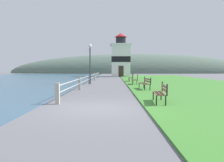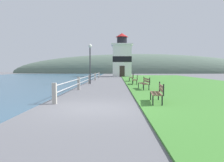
# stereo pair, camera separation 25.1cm
# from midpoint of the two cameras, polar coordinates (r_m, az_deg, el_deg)

# --- Properties ---
(ground_plane) EXTENTS (160.00, 160.00, 0.00)m
(ground_plane) POSITION_cam_midpoint_polar(r_m,az_deg,el_deg) (8.71, -4.25, -7.12)
(ground_plane) COLOR slate
(grass_verge) EXTENTS (12.00, 45.75, 0.06)m
(grass_verge) POSITION_cam_midpoint_polar(r_m,az_deg,el_deg) (24.86, 17.67, -0.35)
(grass_verge) COLOR #428433
(grass_verge) RESTS_ON ground_plane
(seawall_railing) EXTENTS (0.18, 25.11, 0.94)m
(seawall_railing) POSITION_cam_midpoint_polar(r_m,az_deg,el_deg) (22.16, -5.65, 0.72)
(seawall_railing) COLOR #A8A399
(seawall_railing) RESTS_ON ground_plane
(park_bench_near) EXTENTS (0.63, 1.66, 0.94)m
(park_bench_near) POSITION_cam_midpoint_polar(r_m,az_deg,el_deg) (9.89, 12.64, -2.79)
(park_bench_near) COLOR brown
(park_bench_near) RESTS_ON ground_plane
(park_bench_midway) EXTENTS (0.65, 1.89, 0.94)m
(park_bench_midway) POSITION_cam_midpoint_polar(r_m,az_deg,el_deg) (16.02, 8.96, -0.40)
(park_bench_midway) COLOR brown
(park_bench_midway) RESTS_ON ground_plane
(park_bench_far) EXTENTS (0.65, 1.76, 0.94)m
(park_bench_far) POSITION_cam_midpoint_polar(r_m,az_deg,el_deg) (20.70, 6.56, 0.47)
(park_bench_far) COLOR brown
(park_bench_far) RESTS_ON ground_plane
(park_bench_by_lighthouse) EXTENTS (0.53, 1.75, 0.94)m
(park_bench_by_lighthouse) POSITION_cam_midpoint_polar(r_m,az_deg,el_deg) (25.43, 5.47, 1.02)
(park_bench_by_lighthouse) COLOR brown
(park_bench_by_lighthouse) RESTS_ON ground_plane
(lighthouse) EXTENTS (3.89, 3.89, 8.05)m
(lighthouse) POSITION_cam_midpoint_polar(r_m,az_deg,el_deg) (40.91, 2.78, 6.00)
(lighthouse) COLOR white
(lighthouse) RESTS_ON ground_plane
(lamp_post) EXTENTS (0.36, 0.36, 3.96)m
(lamp_post) POSITION_cam_midpoint_polar(r_m,az_deg,el_deg) (21.74, -5.42, 6.42)
(lamp_post) COLOR #333338
(lamp_post) RESTS_ON ground_plane
(distant_hillside) EXTENTS (80.00, 16.00, 12.00)m
(distant_hillside) POSITION_cam_midpoint_polar(r_m,az_deg,el_deg) (69.42, 7.04, 2.07)
(distant_hillside) COLOR #566B5B
(distant_hillside) RESTS_ON ground_plane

